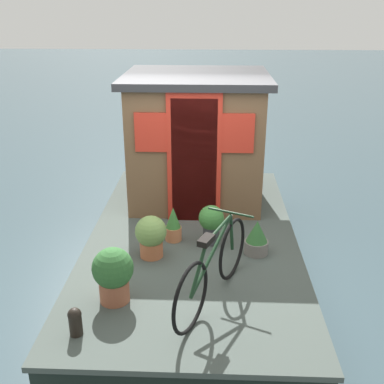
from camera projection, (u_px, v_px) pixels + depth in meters
The scene contains 10 objects.
ground_plane at pixel (193, 269), 6.24m from camera, with size 60.00×60.00×0.00m, color #384C54.
houseboat_deck at pixel (193, 252), 6.14m from camera, with size 4.82×2.68×0.50m.
houseboat_cabin at pixel (196, 138), 6.88m from camera, with size 1.84×2.06×1.88m.
bicycle at pixel (213, 268), 4.60m from camera, with size 1.56×0.77×0.82m.
potted_plant_lavender at pixel (257, 238), 5.56m from camera, with size 0.29×0.29×0.43m.
potted_plant_thyme at pixel (151, 235), 5.46m from camera, with size 0.37×0.37×0.52m.
potted_plant_geranium at pixel (211, 222), 5.76m from camera, with size 0.32×0.32×0.51m.
potted_plant_mint at pixel (113, 273), 4.63m from camera, with size 0.42×0.42×0.59m.
potted_plant_basil at pixel (173, 225), 5.86m from camera, with size 0.21×0.21×0.45m.
mooring_bollard at pixel (75, 321), 4.21m from camera, with size 0.13×0.13×0.28m.
Camera 1 is at (-5.36, -0.22, 3.35)m, focal length 43.40 mm.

